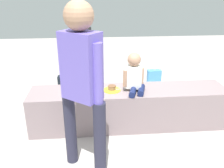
{
  "coord_description": "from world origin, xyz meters",
  "views": [
    {
      "loc": [
        -0.47,
        -2.8,
        1.74
      ],
      "look_at": [
        -0.26,
        -0.4,
        0.76
      ],
      "focal_mm": 38.88,
      "sensor_mm": 36.0,
      "label": 1
    }
  ],
  "objects_px": {
    "cake_plate": "(112,89)",
    "water_bottle_near_gift": "(165,96)",
    "cake_box_white": "(92,94)",
    "water_bottle_far_side": "(172,89)",
    "handbag_black_leather": "(67,82)",
    "child_seated": "(134,75)",
    "gift_bag": "(154,79)",
    "adult_standing": "(82,77)"
  },
  "relations": [
    {
      "from": "water_bottle_near_gift",
      "to": "cake_box_white",
      "type": "xyz_separation_m",
      "value": [
        -1.16,
        0.26,
        -0.03
      ]
    },
    {
      "from": "water_bottle_far_side",
      "to": "handbag_black_leather",
      "type": "bearing_deg",
      "value": 168.23
    },
    {
      "from": "cake_plate",
      "to": "handbag_black_leather",
      "type": "bearing_deg",
      "value": 118.81
    },
    {
      "from": "child_seated",
      "to": "adult_standing",
      "type": "bearing_deg",
      "value": -129.22
    },
    {
      "from": "cake_plate",
      "to": "water_bottle_near_gift",
      "type": "relative_size",
      "value": 0.99
    },
    {
      "from": "cake_plate",
      "to": "water_bottle_near_gift",
      "type": "distance_m",
      "value": 1.18
    },
    {
      "from": "adult_standing",
      "to": "handbag_black_leather",
      "type": "distance_m",
      "value": 2.26
    },
    {
      "from": "cake_plate",
      "to": "handbag_black_leather",
      "type": "xyz_separation_m",
      "value": [
        -0.7,
        1.28,
        -0.39
      ]
    },
    {
      "from": "cake_box_white",
      "to": "water_bottle_far_side",
      "type": "bearing_deg",
      "value": 0.73
    },
    {
      "from": "water_bottle_far_side",
      "to": "handbag_black_leather",
      "type": "distance_m",
      "value": 1.85
    },
    {
      "from": "gift_bag",
      "to": "adult_standing",
      "type": "bearing_deg",
      "value": -120.92
    },
    {
      "from": "gift_bag",
      "to": "handbag_black_leather",
      "type": "bearing_deg",
      "value": 178.75
    },
    {
      "from": "water_bottle_far_side",
      "to": "child_seated",
      "type": "bearing_deg",
      "value": -131.68
    },
    {
      "from": "water_bottle_far_side",
      "to": "handbag_black_leather",
      "type": "height_order",
      "value": "handbag_black_leather"
    },
    {
      "from": "child_seated",
      "to": "handbag_black_leather",
      "type": "xyz_separation_m",
      "value": [
        -0.98,
        1.31,
        -0.59
      ]
    },
    {
      "from": "gift_bag",
      "to": "water_bottle_far_side",
      "type": "relative_size",
      "value": 1.74
    },
    {
      "from": "gift_bag",
      "to": "handbag_black_leather",
      "type": "height_order",
      "value": "gift_bag"
    },
    {
      "from": "handbag_black_leather",
      "to": "child_seated",
      "type": "bearing_deg",
      "value": -53.34
    },
    {
      "from": "gift_bag",
      "to": "handbag_black_leather",
      "type": "relative_size",
      "value": 1.03
    },
    {
      "from": "cake_plate",
      "to": "water_bottle_far_side",
      "type": "bearing_deg",
      "value": 39.19
    },
    {
      "from": "cake_box_white",
      "to": "water_bottle_near_gift",
      "type": "bearing_deg",
      "value": -12.75
    },
    {
      "from": "gift_bag",
      "to": "cake_box_white",
      "type": "xyz_separation_m",
      "value": [
        -1.13,
        -0.36,
        -0.1
      ]
    },
    {
      "from": "gift_bag",
      "to": "water_bottle_near_gift",
      "type": "height_order",
      "value": "gift_bag"
    },
    {
      "from": "child_seated",
      "to": "water_bottle_near_gift",
      "type": "relative_size",
      "value": 2.14
    },
    {
      "from": "adult_standing",
      "to": "cake_plate",
      "type": "bearing_deg",
      "value": 66.69
    },
    {
      "from": "water_bottle_far_side",
      "to": "cake_box_white",
      "type": "bearing_deg",
      "value": -179.27
    },
    {
      "from": "water_bottle_near_gift",
      "to": "handbag_black_leather",
      "type": "distance_m",
      "value": 1.74
    },
    {
      "from": "adult_standing",
      "to": "cake_box_white",
      "type": "relative_size",
      "value": 5.17
    },
    {
      "from": "child_seated",
      "to": "cake_plate",
      "type": "height_order",
      "value": "child_seated"
    },
    {
      "from": "adult_standing",
      "to": "cake_box_white",
      "type": "height_order",
      "value": "adult_standing"
    },
    {
      "from": "gift_bag",
      "to": "water_bottle_near_gift",
      "type": "distance_m",
      "value": 0.63
    },
    {
      "from": "child_seated",
      "to": "water_bottle_near_gift",
      "type": "height_order",
      "value": "child_seated"
    },
    {
      "from": "gift_bag",
      "to": "water_bottle_near_gift",
      "type": "relative_size",
      "value": 1.67
    },
    {
      "from": "gift_bag",
      "to": "water_bottle_near_gift",
      "type": "xyz_separation_m",
      "value": [
        0.03,
        -0.62,
        -0.06
      ]
    },
    {
      "from": "adult_standing",
      "to": "water_bottle_far_side",
      "type": "bearing_deg",
      "value": 49.39
    },
    {
      "from": "child_seated",
      "to": "water_bottle_near_gift",
      "type": "xyz_separation_m",
      "value": [
        0.63,
        0.66,
        -0.62
      ]
    },
    {
      "from": "gift_bag",
      "to": "cake_box_white",
      "type": "distance_m",
      "value": 1.19
    },
    {
      "from": "child_seated",
      "to": "cake_plate",
      "type": "bearing_deg",
      "value": 173.03
    },
    {
      "from": "child_seated",
      "to": "cake_box_white",
      "type": "height_order",
      "value": "child_seated"
    },
    {
      "from": "cake_plate",
      "to": "water_bottle_near_gift",
      "type": "xyz_separation_m",
      "value": [
        0.9,
        0.62,
        -0.43
      ]
    },
    {
      "from": "cake_box_white",
      "to": "child_seated",
      "type": "bearing_deg",
      "value": -60.08
    },
    {
      "from": "adult_standing",
      "to": "cake_plate",
      "type": "xyz_separation_m",
      "value": [
        0.34,
        0.78,
        -0.46
      ]
    }
  ]
}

